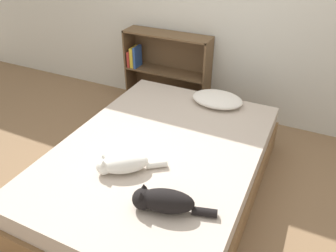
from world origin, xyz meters
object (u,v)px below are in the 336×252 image
at_px(cat_light, 123,164).
at_px(bookshelf, 166,69).
at_px(pillow, 217,99).
at_px(cat_dark, 162,201).
at_px(bed, 160,169).

height_order(cat_light, bookshelf, bookshelf).
xyz_separation_m(pillow, cat_dark, (0.12, -1.41, 0.02)).
distance_m(cat_dark, bookshelf, 2.15).
bearing_deg(cat_light, cat_dark, 117.26).
height_order(bed, pillow, pillow).
distance_m(pillow, cat_dark, 1.41).
bearing_deg(cat_light, bed, -141.14).
height_order(pillow, bookshelf, bookshelf).
distance_m(cat_light, bookshelf, 1.82).
distance_m(bed, bookshelf, 1.53).
distance_m(cat_light, cat_dark, 0.45).
height_order(bed, bookshelf, bookshelf).
relative_size(bed, pillow, 4.40).
distance_m(bed, pillow, 0.91).
xyz_separation_m(bed, pillow, (0.18, 0.85, 0.28)).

